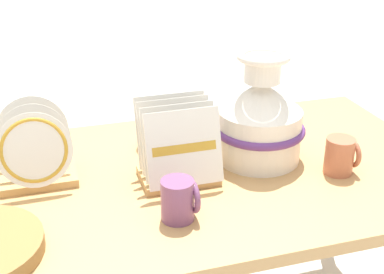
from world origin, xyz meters
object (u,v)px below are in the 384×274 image
Objects in this scene: mug_terracotta_glaze at (341,155)px; fruit_bowl at (160,136)px; dish_rack_round_plates at (35,156)px; dish_rack_square_plates at (178,152)px; mug_plum_glaze at (180,200)px; ceramic_vase at (260,118)px.

fruit_bowl is at bearing 145.62° from mug_terracotta_glaze.
dish_rack_square_plates is at bearing -14.31° from dish_rack_round_plates.
dish_rack_round_plates reaches higher than mug_plum_glaze.
dish_rack_square_plates is at bearing 75.56° from mug_plum_glaze.
dish_rack_square_plates is (-0.26, -0.05, -0.05)m from ceramic_vase.
fruit_bowl is (0.00, 0.21, -0.05)m from dish_rack_square_plates.
dish_rack_square_plates is 0.19m from mug_plum_glaze.
mug_plum_glaze is (-0.05, -0.19, -0.03)m from dish_rack_square_plates.
ceramic_vase is 0.39m from mug_plum_glaze.
mug_terracotta_glaze is (0.44, -0.09, -0.03)m from dish_rack_square_plates.
mug_plum_glaze is 0.74× the size of fruit_bowl.
mug_plum_glaze reaches higher than fruit_bowl.
mug_plum_glaze is 0.50m from mug_terracotta_glaze.
mug_terracotta_glaze is at bearing -34.38° from fruit_bowl.
ceramic_vase is at bearing 11.60° from dish_rack_square_plates.
dish_rack_round_plates is 2.06× the size of mug_terracotta_glaze.
mug_terracotta_glaze is (0.81, -0.19, -0.03)m from dish_rack_round_plates.
dish_rack_round_plates is 2.06× the size of mug_plum_glaze.
dish_rack_round_plates is 0.98× the size of dish_rack_square_plates.
dish_rack_square_plates is at bearing 168.14° from mug_terracotta_glaze.
ceramic_vase is 1.50× the size of dish_rack_round_plates.
dish_rack_square_plates is 1.55× the size of fruit_bowl.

